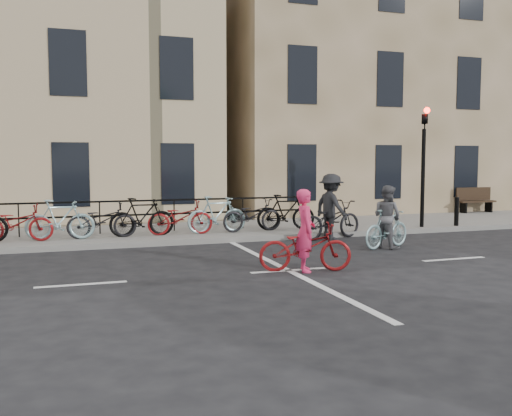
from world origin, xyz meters
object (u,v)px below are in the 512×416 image
object	(u,v)px
cyclist_pink	(305,243)
cyclist_grey	(387,223)
bench	(475,199)
traffic_light	(424,152)
cyclist_dark	(331,213)

from	to	relation	value
cyclist_pink	cyclist_grey	distance (m)	3.76
bench	cyclist_pink	xyz separation A→B (m)	(-10.71, -7.90, -0.10)
cyclist_grey	traffic_light	bearing A→B (deg)	-69.02
bench	traffic_light	bearing A→B (deg)	-144.75
cyclist_pink	cyclist_dark	size ratio (longest dim) A/B	0.90
cyclist_pink	traffic_light	bearing A→B (deg)	-37.91
bench	cyclist_pink	distance (m)	13.31
cyclist_dark	traffic_light	bearing A→B (deg)	-96.43
traffic_light	cyclist_dark	world-z (taller)	traffic_light
bench	cyclist_pink	world-z (taller)	cyclist_pink
traffic_light	cyclist_pink	distance (m)	7.66
traffic_light	bench	size ratio (longest dim) A/B	2.44
bench	cyclist_grey	size ratio (longest dim) A/B	0.94
traffic_light	cyclist_pink	bearing A→B (deg)	-142.65
traffic_light	cyclist_pink	world-z (taller)	traffic_light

